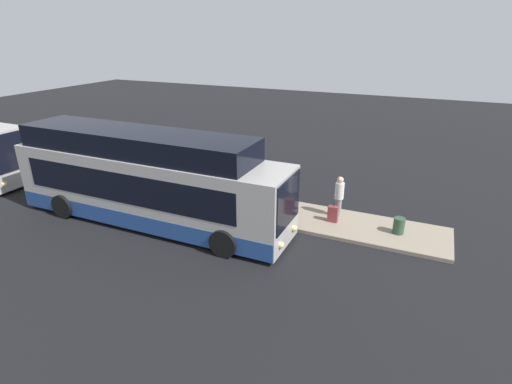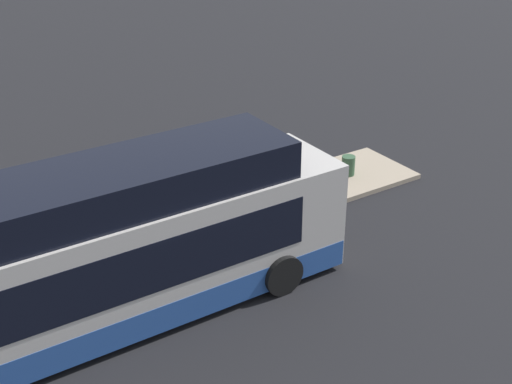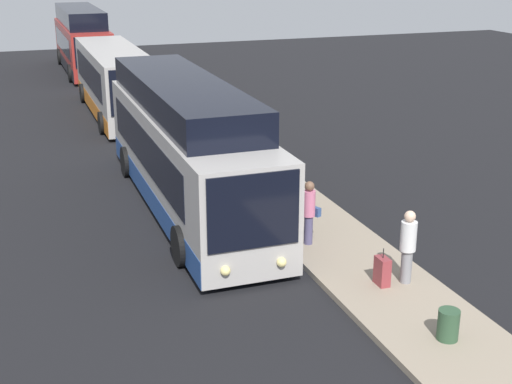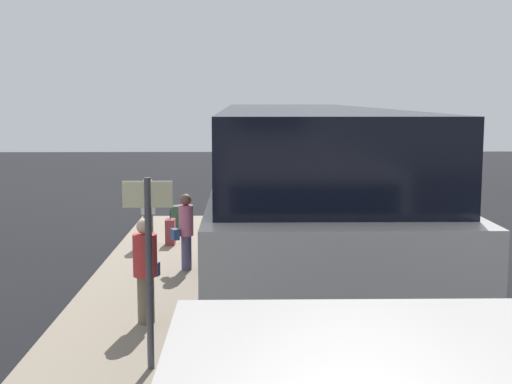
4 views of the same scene
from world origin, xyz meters
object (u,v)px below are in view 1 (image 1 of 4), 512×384
Objects in this scene: suitcase at (333,214)px; trash_bin at (399,226)px; passenger_boarding at (339,195)px; passenger_waiting at (192,178)px; bus_lead at (147,183)px; passenger_with_bags at (265,195)px; sign_post at (150,160)px.

suitcase is 2.62m from trash_bin.
passenger_boarding is at bearing 83.22° from suitcase.
passenger_waiting reaches higher than passenger_boarding.
bus_lead is at bearing 1.47° from passenger_waiting.
suitcase is at bearing 17.69° from passenger_boarding.
passenger_boarding is at bearing 25.34° from bus_lead.
passenger_boarding is 1.95× the size of suitcase.
passenger_waiting is 6.72m from suitcase.
suitcase is at bearing 104.81° from passenger_waiting.
bus_lead reaches higher than trash_bin.
passenger_with_bags is at bearing -167.37° from suitcase.
passenger_with_bags is at bearing 96.97° from passenger_waiting.
sign_post is (-8.88, -1.20, 0.73)m from passenger_boarding.
passenger_waiting is 9.34m from trash_bin.
trash_bin is at bearing 16.40° from bus_lead.
sign_post is at bearing 156.85° from passenger_with_bags.
sign_post is (-1.61, 2.25, 0.11)m from bus_lead.
trash_bin is at bearing 3.23° from sign_post.
bus_lead is 13.27× the size of suitcase.
passenger_waiting is 2.00× the size of suitcase.
bus_lead is 2.71m from passenger_waiting.
passenger_boarding is at bearing 167.80° from trash_bin.
sign_post reaches higher than suitcase.
trash_bin is at bearing 104.47° from passenger_waiting.
bus_lead reaches higher than suitcase.
sign_post is at bearing -68.02° from passenger_waiting.
suitcase is at bearing -179.04° from trash_bin.
passenger_with_bags is (3.85, -0.38, -0.03)m from passenger_waiting.
bus_lead is 8.07m from passenger_boarding.
passenger_boarding is 1.03× the size of passenger_with_bags.
passenger_waiting reaches higher than suitcase.
passenger_with_bags reaches higher than suitcase.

